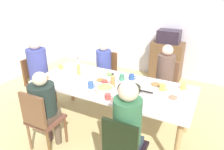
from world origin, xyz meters
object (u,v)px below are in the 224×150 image
at_px(bottle_2, 113,81).
at_px(side_cabinet, 166,61).
at_px(bottle_1, 79,69).
at_px(bottle_0, 78,65).
at_px(chair_4, 165,84).
at_px(person_0, 103,66).
at_px(plate_3, 110,75).
at_px(cup_1, 108,97).
at_px(chair_1, 37,79).
at_px(bowl_0, 105,89).
at_px(plate_2, 100,80).
at_px(cup_7, 163,87).
at_px(serving_pan, 129,89).
at_px(person_1, 38,66).
at_px(cup_5, 122,77).
at_px(cup_0, 105,83).
at_px(chair_3, 123,148).
at_px(plate_0, 173,98).
at_px(cup_3, 183,87).
at_px(microwave, 169,36).
at_px(plate_4, 45,78).
at_px(cup_6, 132,77).
at_px(chair_0, 106,72).
at_px(cup_2, 61,67).
at_px(cup_4, 91,85).
at_px(plate_1, 156,85).
at_px(dining_table, 112,89).
at_px(person_2, 44,103).
at_px(person_3, 127,125).

distance_m(bottle_2, side_cabinet, 2.33).
bearing_deg(bottle_1, bottle_0, 129.19).
bearing_deg(chair_4, person_0, -175.47).
bearing_deg(bottle_0, bottle_2, -19.53).
xyz_separation_m(plate_3, side_cabinet, (0.47, 1.92, -0.31)).
xyz_separation_m(cup_1, bottle_2, (-0.10, 0.32, 0.07)).
relative_size(chair_1, bottle_1, 4.48).
distance_m(bowl_0, bottle_2, 0.20).
relative_size(plate_2, cup_7, 1.81).
bearing_deg(serving_pan, person_1, 177.93).
height_order(chair_4, bottle_1, bottle_1).
bearing_deg(cup_1, cup_5, 98.31).
xyz_separation_m(cup_0, bottle_2, (0.14, -0.02, 0.06)).
relative_size(chair_3, bottle_0, 3.81).
distance_m(plate_0, cup_5, 0.85).
height_order(chair_3, cup_3, chair_3).
xyz_separation_m(cup_1, microwave, (0.13, 2.60, 0.26)).
distance_m(person_0, cup_1, 1.41).
relative_size(plate_4, cup_6, 2.00).
distance_m(chair_3, cup_0, 1.08).
distance_m(person_1, side_cabinet, 2.82).
xyz_separation_m(cup_3, side_cabinet, (-0.67, 1.88, -0.34)).
distance_m(chair_3, bottle_0, 1.74).
bearing_deg(serving_pan, cup_3, 29.83).
relative_size(chair_0, chair_4, 1.00).
xyz_separation_m(cup_2, cup_4, (0.86, -0.38, 0.01)).
bearing_deg(cup_0, bottle_0, 158.33).
xyz_separation_m(chair_3, cup_3, (0.37, 1.18, 0.28)).
height_order(person_0, plate_0, person_0).
xyz_separation_m(person_0, cup_6, (0.78, -0.49, 0.12)).
bearing_deg(chair_0, plate_2, -66.11).
bearing_deg(cup_6, plate_4, -153.04).
height_order(person_0, bottle_2, person_0).
height_order(chair_1, cup_5, chair_1).
bearing_deg(plate_1, cup_4, -148.50).
height_order(dining_table, person_2, person_2).
bearing_deg(plate_4, person_0, 69.02).
distance_m(chair_1, person_1, 0.27).
distance_m(bowl_0, cup_3, 1.09).
bearing_deg(chair_3, plate_0, 70.45).
distance_m(person_3, cup_3, 1.16).
xyz_separation_m(chair_4, cup_5, (-0.52, -0.68, 0.28)).
bearing_deg(cup_6, cup_0, -127.24).
distance_m(plate_1, bottle_0, 1.33).
distance_m(person_1, bottle_1, 0.83).
distance_m(person_0, bottle_1, 0.73).
height_order(cup_0, bottle_1, bottle_1).
distance_m(plate_2, cup_5, 0.33).
xyz_separation_m(person_0, plate_4, (-0.42, -1.10, 0.09)).
bearing_deg(plate_1, bowl_0, -136.56).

